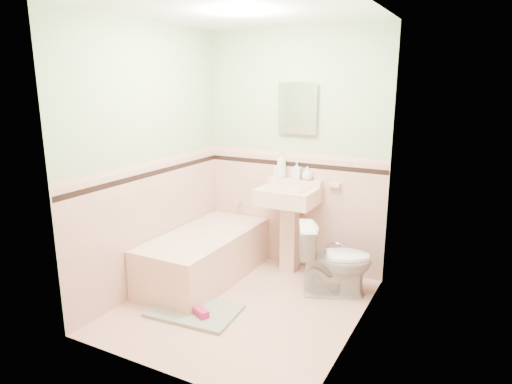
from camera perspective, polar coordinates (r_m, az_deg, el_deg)
The scene contains 32 objects.
floor at distance 4.17m, azimuth -1.65°, elevation -14.21°, with size 2.20×2.20×0.00m, color #E9B098.
ceiling at distance 3.72m, azimuth -1.93°, elevation 22.16°, with size 2.20×2.20×0.00m, color white.
wall_back at distance 4.72m, azimuth 4.82°, elevation 5.14°, with size 2.50×2.50×0.00m, color beige.
wall_front at distance 2.87m, azimuth -12.65°, elevation -0.87°, with size 2.50×2.50×0.00m, color beige.
wall_left at distance 4.32m, azimuth -13.43°, elevation 3.99°, with size 2.50×2.50×0.00m, color beige.
wall_right at distance 3.38m, azimuth 13.15°, elevation 1.33°, with size 2.50×2.50×0.00m, color beige.
wainscot_back at distance 4.85m, azimuth 4.61°, elevation -2.49°, with size 2.00×2.00×0.00m, color beige.
wainscot_front at distance 3.10m, azimuth -11.86°, elevation -12.52°, with size 2.00×2.00×0.00m, color beige.
wainscot_left at distance 4.47m, azimuth -12.85°, elevation -4.25°, with size 2.20×2.20×0.00m, color beige.
wainscot_right at distance 3.58m, azimuth 12.39°, elevation -8.87°, with size 2.20×2.20×0.00m, color beige.
accent_back at distance 4.73m, azimuth 4.70°, elevation 3.55°, with size 2.00×2.00×0.00m, color black.
accent_front at distance 2.91m, azimuth -12.29°, elevation -3.26°, with size 2.00×2.00×0.00m, color black.
accent_left at distance 4.33m, azimuth -13.16°, elevation 2.29°, with size 2.20×2.20×0.00m, color black.
accent_right at distance 3.41m, azimuth 12.74°, elevation -0.77°, with size 2.20×2.20×0.00m, color black.
cap_back at distance 4.71m, azimuth 4.73°, elevation 4.75°, with size 2.00×2.00×0.00m, color #E9A895.
cap_front at distance 2.89m, azimuth -12.39°, elevation -1.36°, with size 2.00×2.00×0.00m, color #E9A895.
cap_left at distance 4.32m, azimuth -13.23°, elevation 3.59°, with size 2.20×2.20×0.00m, color #E9A895.
cap_right at distance 3.39m, azimuth 12.83°, elevation 0.87°, with size 2.20×2.20×0.00m, color #E9A895.
bathtub at distance 4.63m, azimuth -6.52°, elevation -8.26°, with size 0.70×1.50×0.45m, color beige.
tub_faucet at distance 5.08m, azimuth -2.10°, elevation -1.35°, with size 0.04×0.04×0.12m, color silver.
sink at distance 4.68m, azimuth 4.03°, elevation -4.95°, with size 0.58×0.48×0.91m, color beige, non-canonical shape.
sink_faucet at distance 4.67m, azimuth 4.83°, elevation 1.29°, with size 0.02×0.02×0.10m, color silver.
medicine_cabinet at distance 4.63m, azimuth 5.36°, elevation 10.55°, with size 0.38×0.04×0.48m, color white.
soap_dish at distance 4.58m, azimuth 9.96°, elevation 0.89°, with size 0.12×0.07×0.04m, color beige.
soap_bottle_left at distance 4.74m, azimuth 3.27°, elevation 3.50°, with size 0.11×0.11×0.27m, color #B2B2B2.
soap_bottle_mid at distance 4.67m, azimuth 5.23°, elevation 2.79°, with size 0.08×0.09×0.19m, color #B2B2B2.
soap_bottle_right at distance 4.64m, azimuth 6.55°, elevation 2.37°, with size 0.11×0.11×0.14m, color #B2B2B2.
tube at distance 4.78m, azimuth 2.57°, elevation 2.66°, with size 0.04×0.04×0.12m, color white.
toilet at distance 4.30m, azimuth 10.00°, elevation -8.46°, with size 0.39×0.68×0.69m, color white.
bucket at distance 4.72m, azimuth 10.09°, elevation -9.26°, with size 0.25×0.25×0.25m, color #11209B, non-canonical shape.
bath_mat at distance 4.08m, azimuth -7.86°, elevation -14.75°, with size 0.76×0.51×0.03m, color gray.
shoe at distance 3.95m, azimuth -7.03°, elevation -15.01°, with size 0.16×0.07×0.06m, color #BF1E59.
Camera 1 is at (1.81, -3.20, 1.96)m, focal length 31.36 mm.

